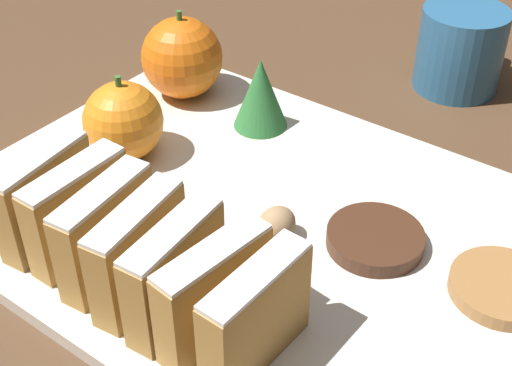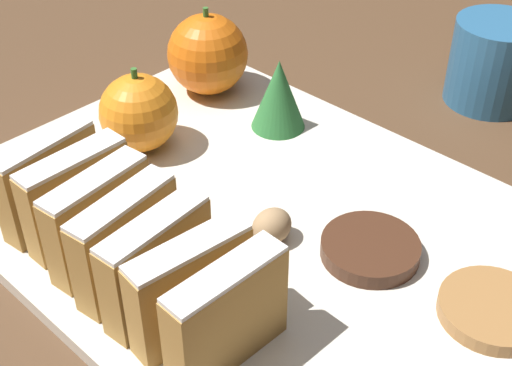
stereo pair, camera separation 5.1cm
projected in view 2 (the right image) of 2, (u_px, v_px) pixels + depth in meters
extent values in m
plane|color=#513823|center=(256.00, 227.00, 0.54)|extent=(6.00, 6.00, 0.00)
cube|color=silver|center=(256.00, 221.00, 0.53)|extent=(0.33, 0.45, 0.01)
cube|color=#B28442|center=(227.00, 317.00, 0.41)|extent=(0.08, 0.02, 0.07)
cube|color=white|center=(225.00, 273.00, 0.38)|extent=(0.08, 0.02, 0.00)
cube|color=#B28442|center=(191.00, 291.00, 0.42)|extent=(0.08, 0.03, 0.07)
cube|color=white|center=(188.00, 247.00, 0.40)|extent=(0.08, 0.03, 0.00)
cube|color=#B28442|center=(157.00, 267.00, 0.44)|extent=(0.08, 0.03, 0.07)
cube|color=white|center=(152.00, 223.00, 0.42)|extent=(0.08, 0.03, 0.00)
cube|color=#B28442|center=(126.00, 244.00, 0.46)|extent=(0.08, 0.03, 0.07)
cube|color=white|center=(120.00, 201.00, 0.43)|extent=(0.08, 0.03, 0.00)
cube|color=#B28442|center=(100.00, 221.00, 0.47)|extent=(0.08, 0.03, 0.07)
cube|color=white|center=(92.00, 179.00, 0.45)|extent=(0.08, 0.03, 0.00)
cube|color=#B28442|center=(78.00, 199.00, 0.49)|extent=(0.08, 0.02, 0.07)
cube|color=white|center=(70.00, 158.00, 0.47)|extent=(0.08, 0.02, 0.00)
cube|color=#B28442|center=(49.00, 183.00, 0.51)|extent=(0.08, 0.03, 0.07)
cube|color=white|center=(40.00, 142.00, 0.49)|extent=(0.08, 0.03, 0.00)
sphere|color=orange|center=(139.00, 113.00, 0.58)|extent=(0.07, 0.07, 0.07)
cylinder|color=#38702D|center=(135.00, 74.00, 0.56)|extent=(0.01, 0.01, 0.01)
sphere|color=orange|center=(208.00, 54.00, 0.66)|extent=(0.07, 0.07, 0.07)
cylinder|color=#38702D|center=(206.00, 13.00, 0.63)|extent=(0.01, 0.01, 0.01)
ellipsoid|color=tan|center=(272.00, 226.00, 0.50)|extent=(0.03, 0.03, 0.03)
cylinder|color=#472819|center=(370.00, 249.00, 0.49)|extent=(0.07, 0.07, 0.01)
cylinder|color=#A3703D|center=(493.00, 309.00, 0.45)|extent=(0.07, 0.07, 0.01)
cone|color=#2D7538|center=(279.00, 94.00, 0.61)|extent=(0.05, 0.05, 0.06)
cylinder|color=#2D6693|center=(494.00, 62.00, 0.66)|extent=(0.08, 0.08, 0.08)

